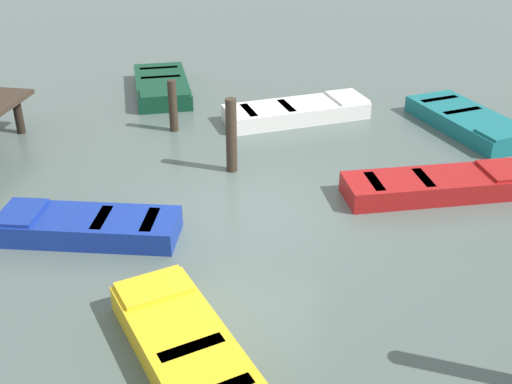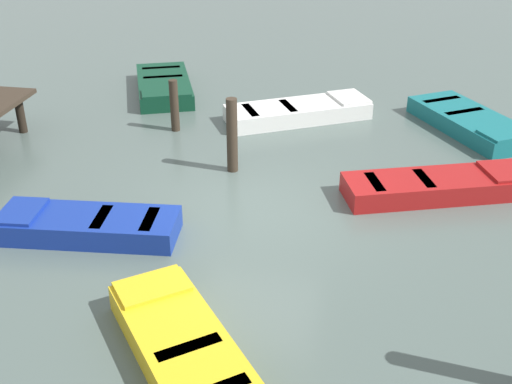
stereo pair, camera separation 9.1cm
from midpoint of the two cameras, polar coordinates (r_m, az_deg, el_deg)
ground_plane at (r=12.09m, az=0.22°, el=-1.47°), size 80.00×80.00×0.00m
rowboat_yellow at (r=8.68m, az=-6.29°, el=-13.49°), size 3.05×2.73×0.46m
rowboat_white at (r=16.20m, az=4.02°, el=7.21°), size 2.75×3.70×0.46m
rowboat_red at (r=12.96m, az=16.09°, el=0.57°), size 2.17×3.74×0.46m
rowboat_blue at (r=11.51m, az=-14.53°, el=-2.86°), size 1.33×3.16×0.46m
rowboat_dark_green at (r=18.20m, az=-8.07°, el=9.36°), size 3.48×2.48×0.46m
rowboat_teal at (r=16.33m, az=18.74°, el=5.93°), size 3.52×2.93×0.46m
mooring_piling_near_right at (r=15.46m, az=-7.12°, el=7.65°), size 0.21×0.21×1.26m
mooring_piling_near_left at (r=13.22m, az=-1.95°, el=5.06°), size 0.23×0.23×1.60m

